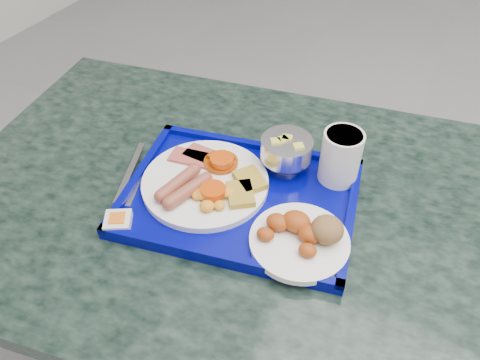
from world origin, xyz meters
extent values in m
cylinder|color=slate|center=(-0.87, -0.13, 0.34)|extent=(0.10, 0.10, 0.62)
cube|color=black|center=(-0.87, -0.13, 0.67)|extent=(1.21, 0.90, 0.04)
cube|color=#02057F|center=(-0.86, -0.14, 0.70)|extent=(0.46, 0.37, 0.01)
cube|color=#02057F|center=(-0.89, 0.00, 0.71)|extent=(0.40, 0.09, 0.01)
cube|color=#02057F|center=(-0.84, -0.28, 0.71)|extent=(0.40, 0.09, 0.01)
cube|color=#02057F|center=(-0.67, -0.10, 0.71)|extent=(0.07, 0.30, 0.01)
cube|color=#02057F|center=(-1.06, -0.18, 0.71)|extent=(0.07, 0.30, 0.01)
cylinder|color=white|center=(-0.93, -0.14, 0.71)|extent=(0.23, 0.23, 0.01)
cube|color=#C85750|center=(-0.97, -0.09, 0.72)|extent=(0.08, 0.05, 0.01)
cube|color=#C85750|center=(-0.99, -0.10, 0.72)|extent=(0.08, 0.05, 0.01)
cylinder|color=#A34006|center=(-0.93, -0.09, 0.72)|extent=(0.07, 0.07, 0.01)
sphere|color=#A34006|center=(-0.92, -0.09, 0.73)|extent=(0.01, 0.01, 0.01)
sphere|color=#A34006|center=(-0.92, -0.09, 0.73)|extent=(0.01, 0.01, 0.01)
sphere|color=#A34006|center=(-0.93, -0.08, 0.73)|extent=(0.01, 0.01, 0.01)
sphere|color=#A34006|center=(-0.91, -0.08, 0.73)|extent=(0.01, 0.01, 0.01)
sphere|color=#A34006|center=(-0.91, -0.09, 0.73)|extent=(0.01, 0.01, 0.01)
sphere|color=#A34006|center=(-0.93, -0.09, 0.73)|extent=(0.01, 0.01, 0.01)
sphere|color=#A34006|center=(-0.95, -0.08, 0.73)|extent=(0.01, 0.01, 0.01)
sphere|color=#A34006|center=(-0.92, -0.07, 0.73)|extent=(0.01, 0.01, 0.01)
sphere|color=#A34006|center=(-0.92, -0.09, 0.73)|extent=(0.01, 0.01, 0.01)
sphere|color=#A34006|center=(-0.93, -0.11, 0.73)|extent=(0.01, 0.01, 0.01)
sphere|color=#A34006|center=(-0.91, -0.10, 0.73)|extent=(0.01, 0.01, 0.01)
sphere|color=#A34006|center=(-0.95, -0.08, 0.73)|extent=(0.01, 0.01, 0.01)
sphere|color=#A34006|center=(-0.92, -0.10, 0.73)|extent=(0.01, 0.01, 0.01)
sphere|color=#A34006|center=(-0.95, -0.09, 0.73)|extent=(0.01, 0.01, 0.01)
cube|color=gold|center=(-0.86, -0.11, 0.72)|extent=(0.08, 0.07, 0.01)
cube|color=gold|center=(-0.86, -0.15, 0.72)|extent=(0.07, 0.08, 0.01)
cylinder|color=brown|center=(-0.97, -0.18, 0.73)|extent=(0.04, 0.09, 0.02)
cylinder|color=brown|center=(-0.94, -0.19, 0.73)|extent=(0.05, 0.09, 0.02)
ellipsoid|color=orange|center=(-0.88, -0.19, 0.72)|extent=(0.02, 0.02, 0.01)
ellipsoid|color=orange|center=(-0.91, -0.18, 0.72)|extent=(0.02, 0.02, 0.02)
ellipsoid|color=orange|center=(-0.92, -0.19, 0.72)|extent=(0.02, 0.02, 0.01)
ellipsoid|color=orange|center=(-0.89, -0.20, 0.72)|extent=(0.03, 0.03, 0.02)
ellipsoid|color=orange|center=(-0.93, -0.18, 0.72)|extent=(0.02, 0.02, 0.01)
ellipsoid|color=orange|center=(-0.90, -0.17, 0.73)|extent=(0.03, 0.03, 0.02)
ellipsoid|color=orange|center=(-0.91, -0.18, 0.73)|extent=(0.03, 0.03, 0.02)
ellipsoid|color=orange|center=(-0.91, -0.16, 0.73)|extent=(0.03, 0.03, 0.02)
ellipsoid|color=orange|center=(-0.88, -0.16, 0.72)|extent=(0.03, 0.03, 0.02)
cylinder|color=#BD3505|center=(-0.93, -0.09, 0.73)|extent=(0.04, 0.04, 0.01)
cylinder|color=#BD3505|center=(-0.90, -0.17, 0.73)|extent=(0.04, 0.04, 0.01)
cylinder|color=white|center=(-0.73, -0.19, 0.71)|extent=(0.16, 0.16, 0.01)
ellipsoid|color=#9A4012|center=(-0.71, -0.22, 0.72)|extent=(0.03, 0.02, 0.02)
ellipsoid|color=#9A4012|center=(-0.72, -0.19, 0.73)|extent=(0.04, 0.03, 0.03)
ellipsoid|color=#9A4012|center=(-0.74, -0.17, 0.73)|extent=(0.05, 0.04, 0.03)
ellipsoid|color=#9A4012|center=(-0.77, -0.19, 0.73)|extent=(0.04, 0.03, 0.03)
ellipsoid|color=#9A4012|center=(-0.78, -0.22, 0.72)|extent=(0.03, 0.02, 0.02)
ellipsoid|color=brown|center=(-0.69, -0.17, 0.74)|extent=(0.05, 0.05, 0.04)
cylinder|color=silver|center=(-0.82, -0.03, 0.71)|extent=(0.06, 0.06, 0.01)
cylinder|color=silver|center=(-0.82, -0.03, 0.72)|extent=(0.02, 0.02, 0.02)
cylinder|color=silver|center=(-0.82, -0.03, 0.75)|extent=(0.10, 0.10, 0.04)
cube|color=#D9D652|center=(-0.83, -0.03, 0.76)|extent=(0.02, 0.02, 0.01)
cube|color=#D9D652|center=(-0.80, -0.04, 0.76)|extent=(0.02, 0.02, 0.01)
cube|color=#D9D652|center=(-0.84, -0.04, 0.76)|extent=(0.02, 0.02, 0.01)
cube|color=#D9D652|center=(-0.83, -0.02, 0.76)|extent=(0.02, 0.02, 0.01)
cylinder|color=white|center=(-0.72, -0.01, 0.75)|extent=(0.07, 0.07, 0.10)
cylinder|color=orange|center=(-0.72, -0.01, 0.80)|extent=(0.06, 0.06, 0.01)
cube|color=silver|center=(-1.05, -0.19, 0.70)|extent=(0.05, 0.13, 0.00)
ellipsoid|color=silver|center=(-1.02, -0.11, 0.71)|extent=(0.04, 0.05, 0.01)
cube|color=silver|center=(-1.08, -0.18, 0.70)|extent=(0.07, 0.16, 0.00)
cube|color=white|center=(-1.02, -0.29, 0.71)|extent=(0.06, 0.06, 0.02)
cube|color=orange|center=(-1.02, -0.29, 0.72)|extent=(0.04, 0.04, 0.00)
camera|label=1|loc=(-0.60, -0.67, 1.30)|focal=35.00mm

